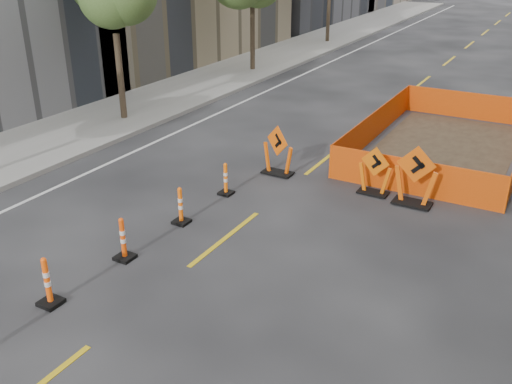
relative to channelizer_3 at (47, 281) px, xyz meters
The scene contains 10 objects.
ground_plane 1.64m from the channelizer_3, ahead, with size 140.00×140.00×0.00m, color black.
sidewalk_left 14.07m from the channelizer_3, 122.00° to the left, with size 4.00×90.00×0.15m, color gray.
channelizer_3 is the anchor object (origin of this frame).
channelizer_4 2.02m from the channelizer_3, 86.93° to the left, with size 0.40×0.40×1.02m, color #EB4609, non-canonical shape.
channelizer_5 4.04m from the channelizer_3, 87.53° to the left, with size 0.38×0.38×0.97m, color #FC5E0A, non-canonical shape.
channelizer_6 6.06m from the channelizer_3, 87.96° to the left, with size 0.37×0.37×0.93m, color #FF660A, non-canonical shape.
chevron_sign_left 8.10m from the channelizer_3, 84.39° to the left, with size 1.02×0.61×1.53m, color #EE580A, non-canonical shape.
chevron_sign_center 8.92m from the channelizer_3, 65.04° to the left, with size 0.92×0.55×1.39m, color #DE5D09, non-canonical shape.
chevron_sign_right 9.32m from the channelizer_3, 58.26° to the left, with size 1.12×0.67×1.67m, color #DC5109, non-canonical shape.
safety_fence 13.51m from the channelizer_3, 69.78° to the left, with size 4.84×8.24×1.03m, color #DC4F0B, non-canonical shape.
Camera 1 is at (6.46, -5.99, 6.56)m, focal length 40.00 mm.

